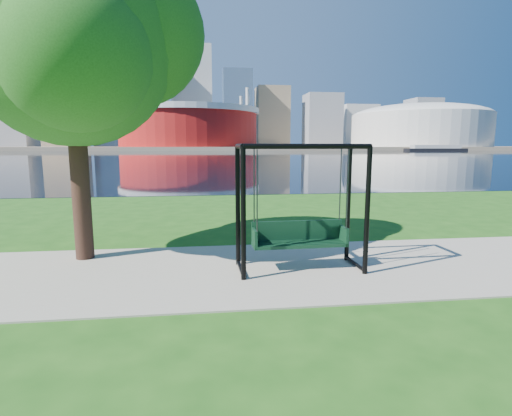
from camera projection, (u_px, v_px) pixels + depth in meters
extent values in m
plane|color=#1E5114|center=(265.00, 263.00, 8.62)|extent=(900.00, 900.00, 0.00)
cube|color=#9E937F|center=(269.00, 269.00, 8.13)|extent=(120.00, 4.00, 0.03)
cube|color=black|center=(209.00, 155.00, 108.57)|extent=(900.00, 180.00, 0.02)
cube|color=#937F60|center=(206.00, 148.00, 308.33)|extent=(900.00, 228.00, 2.00)
cylinder|color=maroon|center=(189.00, 128.00, 235.64)|extent=(80.00, 80.00, 22.00)
cylinder|color=silver|center=(188.00, 111.00, 234.18)|extent=(83.00, 83.00, 3.00)
cylinder|color=silver|center=(241.00, 122.00, 257.65)|extent=(2.00, 2.00, 32.00)
cylinder|color=silver|center=(136.00, 121.00, 249.33)|extent=(2.00, 2.00, 32.00)
cylinder|color=silver|center=(125.00, 116.00, 212.09)|extent=(2.00, 2.00, 32.00)
cylinder|color=silver|center=(248.00, 118.00, 220.41)|extent=(2.00, 2.00, 32.00)
cylinder|color=beige|center=(419.00, 131.00, 254.12)|extent=(84.00, 84.00, 20.00)
ellipsoid|color=beige|center=(420.00, 116.00, 252.73)|extent=(84.00, 84.00, 15.12)
cube|color=gray|center=(11.00, 103.00, 289.63)|extent=(28.00, 28.00, 62.00)
cube|color=#998466|center=(63.00, 84.00, 282.88)|extent=(26.00, 26.00, 88.00)
cube|color=slate|center=(114.00, 85.00, 310.63)|extent=(30.00, 24.00, 95.00)
cube|color=gray|center=(151.00, 98.00, 296.59)|extent=(24.00, 24.00, 72.00)
cube|color=silver|center=(192.00, 98.00, 329.17)|extent=(32.00, 28.00, 80.00)
cube|color=slate|center=(237.00, 109.00, 310.79)|extent=(22.00, 22.00, 58.00)
cube|color=#998466|center=(272.00, 117.00, 330.05)|extent=(26.00, 26.00, 48.00)
cube|color=gray|center=(322.00, 121.00, 325.76)|extent=(28.00, 24.00, 42.00)
cube|color=silver|center=(357.00, 126.00, 355.78)|extent=(30.00, 26.00, 36.00)
cube|color=gray|center=(422.00, 123.00, 342.19)|extent=(24.00, 24.00, 40.00)
cube|color=#998466|center=(454.00, 129.00, 362.56)|extent=(26.00, 26.00, 32.00)
sphere|color=#998466|center=(58.00, 13.00, 275.56)|extent=(10.00, 10.00, 10.00)
cylinder|color=black|center=(243.00, 215.00, 7.26)|extent=(0.10, 0.10, 2.49)
cylinder|color=black|center=(367.00, 212.00, 7.61)|extent=(0.10, 0.10, 2.49)
cylinder|color=black|center=(238.00, 207.00, 8.22)|extent=(0.10, 0.10, 2.49)
cylinder|color=black|center=(348.00, 205.00, 8.56)|extent=(0.10, 0.10, 2.49)
cylinder|color=black|center=(308.00, 146.00, 7.25)|extent=(2.38, 0.14, 0.10)
cylinder|color=black|center=(295.00, 146.00, 8.20)|extent=(2.38, 0.14, 0.10)
cylinder|color=black|center=(240.00, 146.00, 7.55)|extent=(0.12, 0.98, 0.10)
cylinder|color=black|center=(241.00, 269.00, 7.92)|extent=(0.10, 0.98, 0.08)
cylinder|color=black|center=(360.00, 146.00, 7.89)|extent=(0.12, 0.98, 0.10)
cylinder|color=black|center=(355.00, 263.00, 8.26)|extent=(0.10, 0.98, 0.08)
cube|color=black|center=(299.00, 244.00, 8.02)|extent=(1.90, 0.52, 0.06)
cube|color=black|center=(297.00, 230.00, 8.19)|extent=(1.90, 0.09, 0.41)
cube|color=black|center=(255.00, 238.00, 7.87)|extent=(0.06, 0.49, 0.37)
cube|color=black|center=(343.00, 235.00, 8.13)|extent=(0.06, 0.49, 0.37)
cylinder|color=#36363C|center=(257.00, 191.00, 7.53)|extent=(0.03, 0.03, 1.57)
cylinder|color=#36363C|center=(348.00, 190.00, 7.78)|extent=(0.03, 0.03, 1.57)
cylinder|color=#36363C|center=(254.00, 189.00, 7.92)|extent=(0.03, 0.03, 1.57)
cylinder|color=#36363C|center=(340.00, 188.00, 8.18)|extent=(0.03, 0.03, 1.57)
cylinder|color=black|center=(80.00, 172.00, 8.59)|extent=(0.39, 0.39, 3.89)
sphere|color=#225418|center=(71.00, 43.00, 8.18)|extent=(4.24, 4.24, 4.24)
sphere|color=#225418|center=(132.00, 34.00, 8.79)|extent=(3.18, 3.18, 3.18)
sphere|color=#225418|center=(6.00, 26.00, 7.67)|extent=(3.36, 3.36, 3.36)
sphere|color=#225418|center=(75.00, 55.00, 7.34)|extent=(2.83, 2.83, 2.83)
sphere|color=#225418|center=(59.00, 21.00, 9.05)|extent=(3.00, 3.00, 3.00)
cube|color=black|center=(435.00, 150.00, 206.15)|extent=(30.78, 10.87, 1.21)
cube|color=#B3B3AF|center=(435.00, 147.00, 205.92)|extent=(24.63, 8.80, 1.81)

